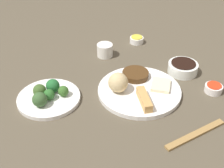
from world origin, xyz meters
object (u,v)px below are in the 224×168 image
main_plate (139,91)px  sauce_ramekin_hot_mustard (137,40)px  sauce_ramekin_sweet_and_sour (213,89)px  soy_sauce_bowl (183,68)px  broccoli_plate (49,98)px  teacup (105,50)px  chopsticks_pair (196,134)px

main_plate → sauce_ramekin_hot_mustard: sauce_ramekin_hot_mustard is taller
sauce_ramekin_sweet_and_sour → sauce_ramekin_hot_mustard: size_ratio=1.00×
main_plate → soy_sauce_bowl: (-0.13, -0.18, 0.01)m
sauce_ramekin_sweet_and_sour → sauce_ramekin_hot_mustard: (0.35, -0.27, 0.00)m
soy_sauce_bowl → sauce_ramekin_hot_mustard: 0.29m
broccoli_plate → teacup: bearing=-104.2°
sauce_ramekin_sweet_and_sour → sauce_ramekin_hot_mustard: bearing=-38.3°
sauce_ramekin_sweet_and_sour → chopsticks_pair: sauce_ramekin_sweet_and_sour is taller
main_plate → broccoli_plate: 0.31m
broccoli_plate → chopsticks_pair: bearing=178.0°
sauce_ramekin_sweet_and_sour → chopsticks_pair: (0.04, 0.24, -0.01)m
main_plate → sauce_ramekin_hot_mustard: (0.10, -0.36, 0.00)m
broccoli_plate → sauce_ramekin_sweet_and_sour: 0.58m
main_plate → sauce_ramekin_hot_mustard: 0.37m
soy_sauce_bowl → chopsticks_pair: (-0.08, 0.33, -0.02)m
main_plate → chopsticks_pair: 0.26m
soy_sauce_bowl → sauce_ramekin_hot_mustard: size_ratio=1.85×
broccoli_plate → sauce_ramekin_hot_mustard: 0.53m
sauce_ramekin_hot_mustard → chopsticks_pair: sauce_ramekin_hot_mustard is taller
main_plate → teacup: size_ratio=4.43×
broccoli_plate → sauce_ramekin_hot_mustard: sauce_ramekin_hot_mustard is taller
sauce_ramekin_hot_mustard → chopsticks_pair: size_ratio=0.28×
broccoli_plate → chopsticks_pair: 0.49m
soy_sauce_bowl → sauce_ramekin_sweet_and_sour: 0.15m
sauce_ramekin_hot_mustard → teacup: bearing=57.4°
broccoli_plate → sauce_ramekin_sweet_and_sour: sauce_ramekin_sweet_and_sour is taller
main_plate → teacup: (0.20, -0.20, 0.02)m
sauce_ramekin_hot_mustard → sauce_ramekin_sweet_and_sour: bearing=141.7°
sauce_ramekin_hot_mustard → soy_sauce_bowl: bearing=141.3°
sauce_ramekin_hot_mustard → chopsticks_pair: bearing=121.1°
main_plate → sauce_ramekin_sweet_and_sour: sauce_ramekin_sweet_and_sour is taller
sauce_ramekin_hot_mustard → chopsticks_pair: 0.60m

